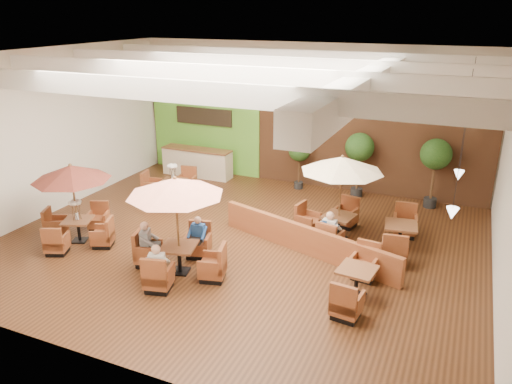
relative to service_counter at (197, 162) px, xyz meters
The scene contains 17 objects.
room 6.78m from the service_counter, 39.88° to the right, with size 14.04×14.00×5.52m.
service_counter is the anchor object (origin of this frame).
booth_divider 8.12m from the service_counter, 37.76° to the right, with size 6.01×0.18×0.83m, color brown.
table_0 7.06m from the service_counter, 91.02° to the right, with size 2.57×2.57×2.47m.
table_1 8.35m from the service_counter, 63.46° to the right, with size 2.78×2.78×2.71m.
table_2 7.98m from the service_counter, 27.68° to the right, with size 2.58×2.70×2.67m.
table_3 2.86m from the service_counter, 82.48° to the right, with size 1.82×2.64×1.53m.
table_4 10.66m from the service_counter, 38.98° to the right, with size 0.96×2.64×0.97m.
table_5 9.60m from the service_counter, 22.42° to the right, with size 1.03×2.79×1.02m.
topiary_0 4.52m from the service_counter, ahead, with size 0.85×0.85×1.97m.
topiary_1 6.84m from the service_counter, ahead, with size 1.05×1.05×2.44m.
topiary_2 9.45m from the service_counter, ahead, with size 1.07×1.07×2.49m.
diner_0 9.15m from the service_counter, 66.24° to the right, with size 0.45×0.43×0.82m.
diner_1 7.38m from the service_counter, 60.02° to the right, with size 0.39×0.33×0.74m.
diner_2 7.86m from the service_counter, 69.96° to the right, with size 0.43×0.46×0.83m.
diner_3 8.42m from the service_counter, 33.38° to the right, with size 0.40×0.32×0.81m.
diner_4 8.42m from the service_counter, 33.38° to the right, with size 0.42×0.35×0.82m.
Camera 1 is at (5.89, -12.32, 6.66)m, focal length 35.00 mm.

